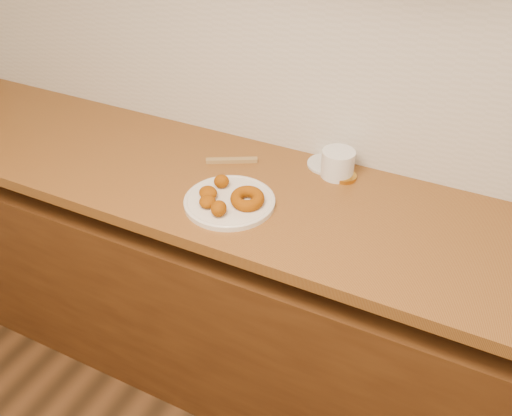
# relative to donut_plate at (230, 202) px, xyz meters

# --- Properties ---
(wall_back) EXTENTS (4.00, 0.02, 2.70)m
(wall_back) POSITION_rel_donut_plate_xyz_m (0.41, 0.42, 0.44)
(wall_back) COLOR tan
(wall_back) RESTS_ON ground
(base_cabinet) EXTENTS (3.60, 0.60, 0.77)m
(base_cabinet) POSITION_rel_donut_plate_xyz_m (0.41, 0.11, -0.52)
(base_cabinet) COLOR #552F12
(base_cabinet) RESTS_ON floor
(butcher_block) EXTENTS (2.30, 0.62, 0.04)m
(butcher_block) POSITION_rel_donut_plate_xyz_m (-0.24, 0.11, -0.03)
(butcher_block) COLOR brown
(butcher_block) RESTS_ON base_cabinet
(backsplash) EXTENTS (3.60, 0.02, 0.60)m
(backsplash) POSITION_rel_donut_plate_xyz_m (0.41, 0.40, 0.29)
(backsplash) COLOR beige
(backsplash) RESTS_ON wall_back
(donut_plate) EXTENTS (0.28, 0.28, 0.02)m
(donut_plate) POSITION_rel_donut_plate_xyz_m (0.00, 0.00, 0.00)
(donut_plate) COLOR silver
(donut_plate) RESTS_ON butcher_block
(ring_donut) EXTENTS (0.14, 0.14, 0.05)m
(ring_donut) POSITION_rel_donut_plate_xyz_m (0.06, 0.01, 0.03)
(ring_donut) COLOR #823C00
(ring_donut) RESTS_ON donut_plate
(fried_dough_chunks) EXTENTS (0.14, 0.19, 0.05)m
(fried_dough_chunks) POSITION_rel_donut_plate_xyz_m (-0.04, -0.03, 0.03)
(fried_dough_chunks) COLOR #823C00
(fried_dough_chunks) RESTS_ON donut_plate
(plastic_tub) EXTENTS (0.13, 0.13, 0.09)m
(plastic_tub) POSITION_rel_donut_plate_xyz_m (0.24, 0.30, 0.04)
(plastic_tub) COLOR white
(plastic_tub) RESTS_ON butcher_block
(tub_lid) EXTENTS (0.15, 0.15, 0.01)m
(tub_lid) POSITION_rel_donut_plate_xyz_m (0.19, 0.35, -0.00)
(tub_lid) COLOR silver
(tub_lid) RESTS_ON butcher_block
(brass_jar_lid) EXTENTS (0.10, 0.10, 0.01)m
(brass_jar_lid) POSITION_rel_donut_plate_xyz_m (0.27, 0.29, -0.00)
(brass_jar_lid) COLOR #BE8829
(brass_jar_lid) RESTS_ON butcher_block
(wooden_utensil) EXTENTS (0.16, 0.10, 0.01)m
(wooden_utensil) POSITION_rel_donut_plate_xyz_m (-0.11, 0.22, -0.00)
(wooden_utensil) COLOR olive
(wooden_utensil) RESTS_ON butcher_block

